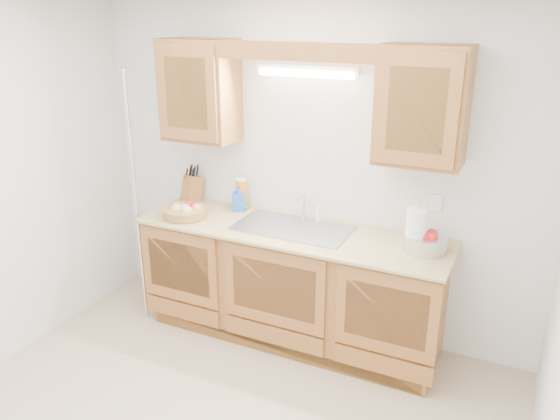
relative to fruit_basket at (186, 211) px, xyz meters
The scene contains 17 objects.
room 1.39m from the fruit_basket, 51.82° to the right, with size 3.52×3.50×2.50m.
base_cabinets 0.99m from the fruit_basket, ahead, with size 2.20×0.60×0.86m, color #9D642E.
countertop 0.85m from the fruit_basket, ahead, with size 2.30×0.63×0.04m, color tan.
upper_cabinet_left 0.92m from the fruit_basket, 87.73° to the left, with size 0.55×0.33×0.75m, color #9D642E.
upper_cabinet_right 1.91m from the fruit_basket, ahead, with size 0.55×0.33×0.75m, color #9D642E.
valance 1.47m from the fruit_basket, ahead, with size 2.20×0.05×0.12m, color #9D642E.
fluorescent_fixture 1.39m from the fruit_basket, 22.50° to the left, with size 0.76×0.08×0.08m.
sink 0.86m from the fruit_basket, ahead, with size 0.84×0.46×0.36m.
wire_shelf_pole 0.39m from the fruit_basket, 159.59° to the right, with size 0.03×0.03×2.00m, color silver.
outlet_plate 1.85m from the fruit_basket, 13.30° to the left, with size 0.08×0.01×0.12m, color white.
fruit_basket is the anchor object (origin of this frame).
knife_block 0.36m from the fruit_basket, 115.63° to the left, with size 0.15×0.20×0.32m.
orange_canister 0.46m from the fruit_basket, 48.65° to the left, with size 0.09×0.09×0.25m.
soap_bottle 0.43m from the fruit_basket, 44.91° to the left, with size 0.10×0.10×0.21m, color blue.
sponge 0.47m from the fruit_basket, 50.13° to the left, with size 0.11×0.07×0.02m.
paper_towel 1.73m from the fruit_basket, ahead, with size 0.17×0.17×0.34m.
apple_bowl 1.80m from the fruit_basket, ahead, with size 0.35×0.35×0.15m.
Camera 1 is at (1.50, -2.16, 2.39)m, focal length 35.00 mm.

